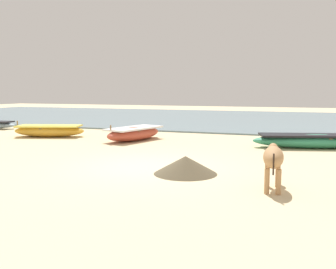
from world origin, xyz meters
The scene contains 7 objects.
ground centered at (0.00, 0.00, 0.00)m, with size 80.00×80.00×0.00m, color beige.
sea_water centered at (0.00, 18.55, 0.04)m, with size 60.00×20.00×0.08m, color slate.
fishing_boat_0 centered at (-7.04, 4.82, 0.30)m, with size 3.50×2.07×0.75m.
fishing_boat_2 centered at (-2.71, 5.03, 0.32)m, with size 2.01×3.31×0.78m.
fishing_boat_3 centered at (4.76, 5.42, 0.29)m, with size 4.93×2.33×0.73m.
cow_adult_tan centered at (3.61, -1.27, 0.70)m, with size 0.52×1.52×0.98m.
debris_pile_0 centered at (1.33, -0.42, 0.24)m, with size 1.68×1.68×0.47m, color brown.
Camera 1 is at (4.12, -9.52, 2.19)m, focal length 39.28 mm.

